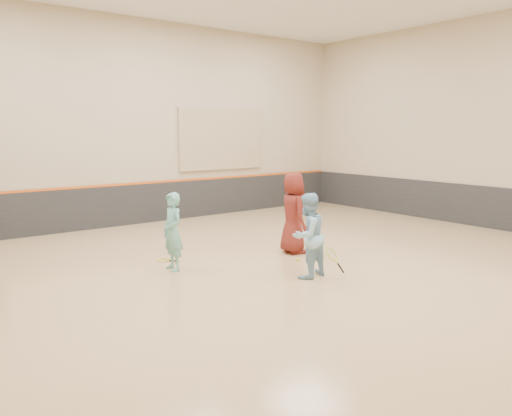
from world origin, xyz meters
TOP-DOWN VIEW (x-y plane):
  - room at (0.00, 0.00)m, footprint 15.04×12.04m
  - wainscot_back at (0.00, 5.97)m, footprint 14.90×0.04m
  - wainscot_right at (7.47, 0.00)m, footprint 0.04×11.90m
  - accent_stripe at (0.00, 5.96)m, footprint 14.90×0.03m
  - acoustic_panel at (2.80, 5.95)m, footprint 3.20×0.08m
  - girl at (-1.79, 0.84)m, footprint 0.39×0.58m
  - instructor at (0.00, -1.17)m, footprint 0.87×0.73m
  - young_man at (1.08, 0.45)m, footprint 0.84×1.04m
  - held_racket at (0.32, -1.52)m, footprint 0.43×0.43m
  - spare_racket at (-1.64, 1.61)m, footprint 0.63×0.63m
  - ball_under_racket at (0.65, -0.19)m, footprint 0.07×0.07m
  - ball_in_hand at (1.28, 0.25)m, footprint 0.07×0.07m
  - ball_beside_spare at (-0.82, 2.33)m, footprint 0.07×0.07m

SIDE VIEW (x-z plane):
  - spare_racket at x=-1.64m, z-range 0.00..0.06m
  - ball_under_racket at x=0.65m, z-range 0.00..0.07m
  - ball_beside_spare at x=-0.82m, z-range 0.00..0.07m
  - held_racket at x=0.32m, z-range 0.19..0.73m
  - wainscot_back at x=0.00m, z-range 0.00..1.20m
  - wainscot_right at x=7.47m, z-range 0.00..1.20m
  - girl at x=-1.79m, z-range 0.00..1.57m
  - instructor at x=0.00m, z-range 0.00..1.63m
  - room at x=0.00m, z-range -2.30..3.92m
  - young_man at x=1.08m, z-range 0.00..1.84m
  - accent_stripe at x=0.00m, z-range 1.19..1.25m
  - ball_in_hand at x=1.28m, z-range 1.20..1.27m
  - acoustic_panel at x=2.80m, z-range 1.50..3.50m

